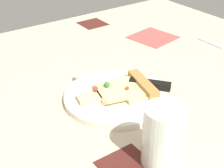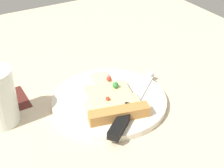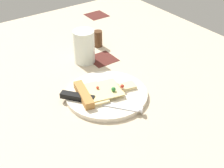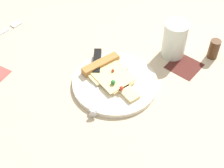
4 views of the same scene
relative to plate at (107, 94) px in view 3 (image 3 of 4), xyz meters
The scene contains 6 objects.
ground_plane 8.35cm from the plate, 105.07° to the left, with size 127.53×127.53×3.00cm.
plate is the anchor object (origin of this frame).
pizza_slice 2.96cm from the plate, 166.77° to the left, with size 18.76×13.22×2.65cm.
knife 6.12cm from the plate, 165.65° to the right, with size 16.51×20.14×2.45cm.
drinking_glass 22.70cm from the plate, 75.48° to the left, with size 7.26×7.26×11.54cm, color silver.
pepper_shaker 32.40cm from the plate, 60.95° to the left, with size 3.19×3.19×6.23cm, color #4C2D19.
Camera 3 is at (-40.60, -70.50, 55.93)cm, focal length 50.79 mm.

